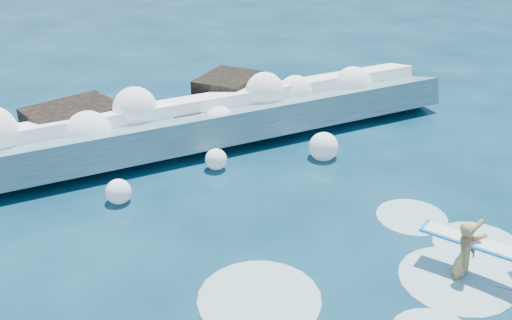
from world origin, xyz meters
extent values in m
plane|color=#072539|center=(0.00, 0.00, 0.00)|extent=(200.00, 200.00, 0.00)
cube|color=#32657E|center=(0.82, 6.23, 0.48)|extent=(19.32, 2.94, 1.61)
cube|color=white|center=(0.82, 7.03, 0.97)|extent=(19.32, 1.36, 0.75)
cube|color=black|center=(-2.17, 7.98, 0.52)|extent=(3.20, 2.72, 1.49)
cube|color=black|center=(0.83, 7.18, 0.40)|extent=(2.43, 2.12, 1.14)
cube|color=black|center=(3.53, 8.38, 0.56)|extent=(2.93, 2.86, 1.60)
imported|color=#A5804D|center=(3.99, -3.04, 0.55)|extent=(0.72, 0.61, 1.67)
cube|color=#0E89F1|center=(4.27, -2.99, 0.84)|extent=(1.54, 2.26, 0.06)
cube|color=white|center=(4.27, -2.99, 0.85)|extent=(1.36, 2.05, 0.06)
sphere|color=white|center=(-1.98, 6.42, 0.90)|extent=(1.41, 1.41, 1.41)
sphere|color=white|center=(-0.35, 6.95, 1.25)|extent=(1.42, 1.42, 1.42)
sphere|color=white|center=(2.09, 5.77, 0.80)|extent=(0.98, 0.98, 0.98)
sphere|color=white|center=(4.12, 6.57, 1.25)|extent=(1.35, 1.35, 1.35)
sphere|color=white|center=(5.47, 6.78, 0.94)|extent=(1.23, 1.23, 1.23)
sphere|color=white|center=(7.67, 6.38, 0.99)|extent=(1.39, 1.39, 1.39)
sphere|color=white|center=(-1.85, 3.55, 0.30)|extent=(0.69, 0.69, 0.69)
sphere|color=white|center=(1.24, 4.16, 0.32)|extent=(0.65, 0.65, 0.65)
sphere|color=white|center=(4.56, 3.43, 0.35)|extent=(0.92, 0.92, 0.92)
ellipsoid|color=silver|center=(3.86, -3.04, 0.00)|extent=(2.49, 2.49, 0.12)
ellipsoid|color=silver|center=(5.27, -2.33, 0.00)|extent=(2.17, 2.17, 0.11)
ellipsoid|color=silver|center=(-0.26, -1.68, 0.00)|extent=(2.64, 2.64, 0.13)
ellipsoid|color=silver|center=(4.71, -0.59, 0.00)|extent=(1.84, 1.84, 0.09)
camera|label=1|loc=(-4.49, -10.03, 7.83)|focal=40.00mm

